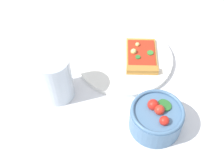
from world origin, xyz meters
TOP-DOWN VIEW (x-y plane):
  - ground_plane at (0.00, 0.00)m, footprint 2.40×2.40m
  - plate at (0.03, 0.02)m, footprint 0.27×0.27m
  - pizza_slice_main at (0.03, -0.03)m, footprint 0.15×0.11m
  - salad_bowl at (-0.17, -0.10)m, footprint 0.12×0.12m
  - soda_glass at (-0.14, 0.15)m, footprint 0.08×0.08m

SIDE VIEW (x-z plane):
  - ground_plane at x=0.00m, z-range 0.00..0.00m
  - plate at x=0.03m, z-range 0.00..0.01m
  - pizza_slice_main at x=0.03m, z-range 0.01..0.03m
  - salad_bowl at x=-0.17m, z-range 0.00..0.08m
  - soda_glass at x=-0.14m, z-range 0.00..0.12m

